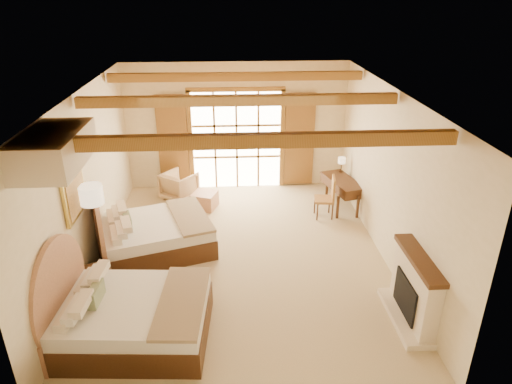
{
  "coord_description": "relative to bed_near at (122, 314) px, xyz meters",
  "views": [
    {
      "loc": [
        -0.18,
        -7.61,
        4.84
      ],
      "look_at": [
        0.3,
        0.2,
        1.29
      ],
      "focal_mm": 32.0,
      "sensor_mm": 36.0,
      "label": 1
    }
  ],
  "objects": [
    {
      "name": "bed_far",
      "position": [
        -0.03,
        2.48,
        -0.01
      ],
      "size": [
        2.57,
        2.17,
        1.39
      ],
      "rotation": [
        0.0,
        0.0,
        0.31
      ],
      "color": "#452814",
      "rests_on": "floor"
    },
    {
      "name": "fireplace",
      "position": [
        4.42,
        0.14,
        0.08
      ],
      "size": [
        0.46,
        1.4,
        1.16
      ],
      "color": "beige",
      "rests_on": "ground"
    },
    {
      "name": "bed_near",
      "position": [
        0.0,
        0.0,
        0.0
      ],
      "size": [
        2.29,
        1.79,
        1.43
      ],
      "rotation": [
        0.0,
        0.0,
        -0.07
      ],
      "color": "#452814",
      "rests_on": "floor"
    },
    {
      "name": "wall_right",
      "position": [
        4.57,
        2.14,
        1.17
      ],
      "size": [
        0.0,
        7.0,
        7.0
      ],
      "primitive_type": "plane",
      "rotation": [
        1.57,
        0.0,
        -1.57
      ],
      "color": "beige",
      "rests_on": "ground"
    },
    {
      "name": "floor_lamp",
      "position": [
        -0.68,
        1.56,
        1.12
      ],
      "size": [
        0.39,
        0.39,
        1.83
      ],
      "color": "#362116",
      "rests_on": "floor"
    },
    {
      "name": "desk_lamp",
      "position": [
        4.34,
        4.74,
        0.53
      ],
      "size": [
        0.18,
        0.18,
        0.36
      ],
      "color": "#362116",
      "rests_on": "desk"
    },
    {
      "name": "painting",
      "position": [
        -0.88,
        1.39,
        1.32
      ],
      "size": [
        0.06,
        0.95,
        0.75
      ],
      "color": "gold",
      "rests_on": "wall_left"
    },
    {
      "name": "canopy_valance",
      "position": [
        -0.58,
        0.14,
        2.52
      ],
      "size": [
        0.7,
        1.4,
        0.45
      ],
      "primitive_type": "cube",
      "color": "beige",
      "rests_on": "ceiling"
    },
    {
      "name": "armchair",
      "position": [
        0.37,
        4.93,
        -0.1
      ],
      "size": [
        1.02,
        1.03,
        0.68
      ],
      "primitive_type": "imported",
      "rotation": [
        0.0,
        0.0,
        -3.79
      ],
      "color": "tan",
      "rests_on": "floor"
    },
    {
      "name": "french_doors",
      "position": [
        1.82,
        5.58,
        0.82
      ],
      "size": [
        3.95,
        0.08,
        2.6
      ],
      "color": "white",
      "rests_on": "ground"
    },
    {
      "name": "ceiling_beams",
      "position": [
        1.82,
        2.14,
        2.65
      ],
      "size": [
        5.39,
        4.6,
        0.18
      ],
      "primitive_type": null,
      "color": "olive",
      "rests_on": "ceiling"
    },
    {
      "name": "wall_left",
      "position": [
        -0.93,
        2.14,
        1.17
      ],
      "size": [
        0.0,
        7.0,
        7.0
      ],
      "primitive_type": "plane",
      "rotation": [
        1.57,
        0.0,
        1.57
      ],
      "color": "beige",
      "rests_on": "ground"
    },
    {
      "name": "desk_chair",
      "position": [
        3.77,
        3.73,
        -0.13
      ],
      "size": [
        0.48,
        0.48,
        0.97
      ],
      "rotation": [
        0.0,
        0.0,
        -0.13
      ],
      "color": "olive",
      "rests_on": "floor"
    },
    {
      "name": "desk",
      "position": [
        4.27,
        4.22,
        -0.06
      ],
      "size": [
        0.87,
        1.38,
        0.69
      ],
      "rotation": [
        0.0,
        0.0,
        0.27
      ],
      "color": "#452814",
      "rests_on": "floor"
    },
    {
      "name": "wall_back",
      "position": [
        1.82,
        5.64,
        1.17
      ],
      "size": [
        5.5,
        0.0,
        5.5
      ],
      "primitive_type": "plane",
      "rotation": [
        1.57,
        0.0,
        0.0
      ],
      "color": "beige",
      "rests_on": "ground"
    },
    {
      "name": "ottoman",
      "position": [
        1.02,
        4.36,
        -0.24
      ],
      "size": [
        0.67,
        0.67,
        0.38
      ],
      "primitive_type": "cube",
      "rotation": [
        0.0,
        0.0,
        -0.34
      ],
      "color": "tan",
      "rests_on": "floor"
    },
    {
      "name": "floor",
      "position": [
        1.82,
        2.14,
        -0.43
      ],
      "size": [
        7.0,
        7.0,
        0.0
      ],
      "primitive_type": "plane",
      "color": "#CAB287",
      "rests_on": "ground"
    },
    {
      "name": "ceiling",
      "position": [
        1.82,
        2.14,
        2.77
      ],
      "size": [
        7.0,
        7.0,
        0.0
      ],
      "primitive_type": "plane",
      "rotation": [
        3.14,
        0.0,
        0.0
      ],
      "color": "#AD7033",
      "rests_on": "ground"
    },
    {
      "name": "nightstand",
      "position": [
        -0.61,
        1.04,
        -0.16
      ],
      "size": [
        0.58,
        0.58,
        0.54
      ],
      "primitive_type": "cube",
      "rotation": [
        0.0,
        0.0,
        0.35
      ],
      "color": "#452814",
      "rests_on": "floor"
    }
  ]
}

